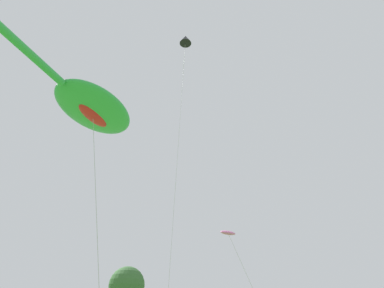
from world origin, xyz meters
name	(u,v)px	position (x,y,z in m)	size (l,w,h in m)	color
big_show_kite	(92,108)	(-0.67, 12.66, 12.68)	(10.05, 6.90, 13.24)	green
small_kite_box_yellow	(228,233)	(9.50, 12.27, 7.01)	(4.83, 0.89, 7.28)	pink
small_kite_bird_shape	(185,40)	(6.23, 12.92, 23.67)	(1.48, 2.10, 24.22)	black
tree_oak_left	(127,286)	(24.89, 54.71, 8.32)	(6.68, 6.68, 11.73)	#513823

